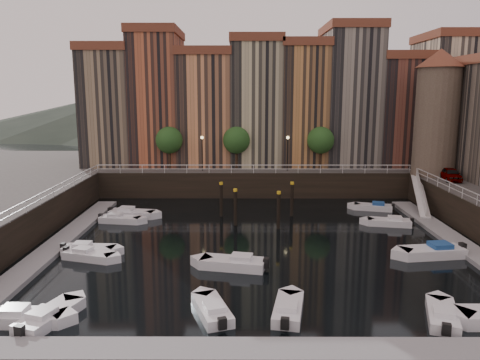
{
  "coord_description": "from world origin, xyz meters",
  "views": [
    {
      "loc": [
        -1.41,
        -37.19,
        12.19
      ],
      "look_at": [
        -1.53,
        4.0,
        4.45
      ],
      "focal_mm": 35.0,
      "sensor_mm": 36.0,
      "label": 1
    }
  ],
  "objects_px": {
    "mooring_pilings": "(257,205)",
    "boat_left_2": "(88,250)",
    "corner_tower": "(437,111)",
    "gangway": "(420,193)",
    "boat_left_0": "(23,317)",
    "boat_left_1": "(88,255)",
    "car_a": "(451,175)"
  },
  "relations": [
    {
      "from": "mooring_pilings",
      "to": "boat_left_2",
      "type": "bearing_deg",
      "value": -145.25
    },
    {
      "from": "corner_tower",
      "to": "gangway",
      "type": "height_order",
      "value": "corner_tower"
    },
    {
      "from": "boat_left_2",
      "to": "corner_tower",
      "type": "bearing_deg",
      "value": 30.94
    },
    {
      "from": "mooring_pilings",
      "to": "boat_left_0",
      "type": "xyz_separation_m",
      "value": [
        -13.15,
        -20.18,
        -1.31
      ]
    },
    {
      "from": "gangway",
      "to": "boat_left_0",
      "type": "relative_size",
      "value": 1.89
    },
    {
      "from": "corner_tower",
      "to": "boat_left_1",
      "type": "distance_m",
      "value": 39.0
    },
    {
      "from": "boat_left_0",
      "to": "boat_left_1",
      "type": "height_order",
      "value": "boat_left_0"
    },
    {
      "from": "mooring_pilings",
      "to": "boat_left_1",
      "type": "height_order",
      "value": "mooring_pilings"
    },
    {
      "from": "gangway",
      "to": "boat_left_1",
      "type": "relative_size",
      "value": 1.99
    },
    {
      "from": "gangway",
      "to": "mooring_pilings",
      "type": "bearing_deg",
      "value": -167.39
    },
    {
      "from": "corner_tower",
      "to": "boat_left_0",
      "type": "bearing_deg",
      "value": -139.27
    },
    {
      "from": "corner_tower",
      "to": "mooring_pilings",
      "type": "xyz_separation_m",
      "value": [
        -19.95,
        -8.31,
        -8.54
      ]
    },
    {
      "from": "boat_left_1",
      "to": "car_a",
      "type": "distance_m",
      "value": 36.75
    },
    {
      "from": "gangway",
      "to": "boat_left_2",
      "type": "xyz_separation_m",
      "value": [
        -30.28,
        -12.99,
        -1.59
      ]
    },
    {
      "from": "boat_left_1",
      "to": "car_a",
      "type": "height_order",
      "value": "car_a"
    },
    {
      "from": "mooring_pilings",
      "to": "boat_left_0",
      "type": "distance_m",
      "value": 24.12
    },
    {
      "from": "boat_left_2",
      "to": "car_a",
      "type": "xyz_separation_m",
      "value": [
        33.7,
        13.99,
        3.34
      ]
    },
    {
      "from": "gangway",
      "to": "mooring_pilings",
      "type": "distance_m",
      "value": 17.47
    },
    {
      "from": "mooring_pilings",
      "to": "boat_left_0",
      "type": "bearing_deg",
      "value": -123.08
    },
    {
      "from": "boat_left_2",
      "to": "gangway",
      "type": "bearing_deg",
      "value": 26.36
    },
    {
      "from": "car_a",
      "to": "boat_left_1",
      "type": "bearing_deg",
      "value": -147.12
    },
    {
      "from": "gangway",
      "to": "boat_left_0",
      "type": "bearing_deg",
      "value": -141.52
    },
    {
      "from": "gangway",
      "to": "boat_left_2",
      "type": "bearing_deg",
      "value": -156.78
    },
    {
      "from": "boat_left_1",
      "to": "boat_left_2",
      "type": "height_order",
      "value": "boat_left_2"
    },
    {
      "from": "mooring_pilings",
      "to": "boat_left_2",
      "type": "height_order",
      "value": "mooring_pilings"
    },
    {
      "from": "mooring_pilings",
      "to": "car_a",
      "type": "height_order",
      "value": "car_a"
    },
    {
      "from": "gangway",
      "to": "mooring_pilings",
      "type": "height_order",
      "value": "gangway"
    },
    {
      "from": "corner_tower",
      "to": "boat_left_2",
      "type": "relative_size",
      "value": 3.27
    },
    {
      "from": "boat_left_1",
      "to": "boat_left_0",
      "type": "bearing_deg",
      "value": -75.28
    },
    {
      "from": "corner_tower",
      "to": "gangway",
      "type": "xyz_separation_m",
      "value": [
        -2.9,
        -4.5,
        -8.28
      ]
    },
    {
      "from": "corner_tower",
      "to": "mooring_pilings",
      "type": "height_order",
      "value": "corner_tower"
    },
    {
      "from": "corner_tower",
      "to": "car_a",
      "type": "xyz_separation_m",
      "value": [
        0.52,
        -3.5,
        -6.53
      ]
    }
  ]
}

